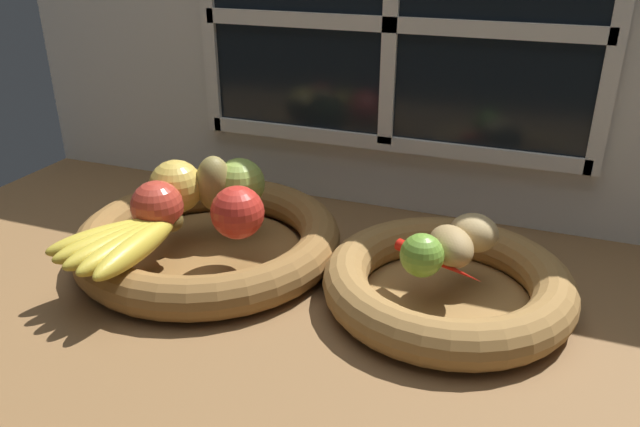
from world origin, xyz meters
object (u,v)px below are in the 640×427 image
object	(u,v)px
fruit_bowl_left	(209,239)
banana_bunch_front	(124,242)
potato_back	(474,233)
lime_near	(422,255)
apple_golden_left	(176,186)
chili_pepper	(437,263)
apple_green_back	(240,183)
apple_red_front	(157,207)
pear_brown	(214,184)
potato_large	(451,246)
fruit_bowl_right	(447,284)
apple_red_right	(238,212)

from	to	relation	value
fruit_bowl_left	banana_bunch_front	distance (cm)	14.25
potato_back	lime_near	distance (cm)	10.12
apple_golden_left	chili_pepper	world-z (taller)	apple_golden_left
apple_green_back	apple_golden_left	xyz separation A→B (cm)	(-7.95, -4.90, 0.17)
apple_golden_left	lime_near	bearing A→B (deg)	-8.20
apple_golden_left	lime_near	xyz separation A→B (cm)	(38.03, -5.48, -1.27)
fruit_bowl_left	apple_red_front	size ratio (longest dim) A/B	5.34
pear_brown	potato_large	bearing A→B (deg)	-5.88
apple_red_front	apple_golden_left	size ratio (longest dim) A/B	0.92
apple_red_front	potato_large	bearing A→B (deg)	7.49
apple_red_front	apple_green_back	bearing A→B (deg)	59.32
apple_golden_left	banana_bunch_front	xyz separation A→B (cm)	(0.97, -13.88, -2.28)
fruit_bowl_right	apple_red_right	bearing A→B (deg)	-173.96
banana_bunch_front	lime_near	world-z (taller)	lime_near
potato_large	potato_back	distance (cm)	5.17
apple_red_right	chili_pepper	xyz separation A→B (cm)	(27.14, 0.93, -2.84)
fruit_bowl_left	banana_bunch_front	bearing A→B (deg)	-110.77
banana_bunch_front	potato_back	size ratio (longest dim) A/B	2.88
apple_green_back	potato_large	size ratio (longest dim) A/B	1.02
pear_brown	lime_near	world-z (taller)	pear_brown
apple_green_back	pear_brown	xyz separation A→B (cm)	(-2.84, -2.56, 0.46)
fruit_bowl_right	banana_bunch_front	world-z (taller)	banana_bunch_front
fruit_bowl_right	pear_brown	size ratio (longest dim) A/B	3.78
potato_back	chili_pepper	xyz separation A→B (cm)	(-3.31, -6.77, -1.66)
banana_bunch_front	pear_brown	bearing A→B (deg)	75.70
apple_red_right	banana_bunch_front	xyz separation A→B (cm)	(-11.50, -9.55, -1.98)
fruit_bowl_right	apple_red_front	world-z (taller)	apple_red_front
lime_near	potato_back	bearing A→B (deg)	61.02
apple_golden_left	apple_red_front	bearing A→B (deg)	-79.91
apple_red_right	apple_red_front	world-z (taller)	same
apple_green_back	apple_red_front	distance (cm)	13.30
banana_bunch_front	chili_pepper	xyz separation A→B (cm)	(38.64, 10.48, -0.85)
chili_pepper	fruit_bowl_left	bearing A→B (deg)	-156.52
fruit_bowl_right	chili_pepper	bearing A→B (deg)	-119.62
fruit_bowl_left	chili_pepper	world-z (taller)	chili_pepper
apple_red_front	potato_back	distance (cm)	42.94
apple_green_back	potato_large	bearing A→B (deg)	-10.75
pear_brown	potato_large	size ratio (longest dim) A/B	1.15
apple_green_back	lime_near	xyz separation A→B (cm)	(30.08, -10.38, -1.10)
pear_brown	apple_green_back	bearing A→B (deg)	41.96
fruit_bowl_left	apple_red_front	distance (cm)	9.66
fruit_bowl_left	fruit_bowl_right	size ratio (longest dim) A/B	1.21
apple_green_back	chili_pepper	bearing A→B (deg)	-14.69
potato_back	pear_brown	bearing A→B (deg)	-178.44
apple_green_back	lime_near	world-z (taller)	apple_green_back
fruit_bowl_right	apple_red_right	xyz separation A→B (cm)	(-28.32, -3.00, 6.75)
apple_red_front	potato_back	bearing A→B (deg)	13.35
apple_red_front	apple_red_right	bearing A→B (deg)	11.06
apple_red_right	apple_golden_left	world-z (taller)	apple_golden_left
potato_large	pear_brown	bearing A→B (deg)	174.12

